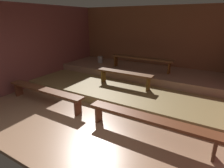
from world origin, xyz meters
TOP-DOWN VIEW (x-y plane):
  - ground at (0.00, 2.74)m, footprint 6.86×6.27m
  - wall_back at (0.00, 5.50)m, footprint 6.86×0.06m
  - wall_left at (-3.06, 2.74)m, footprint 0.06×6.27m
  - platform_lower at (0.00, 3.71)m, footprint 6.06×3.52m
  - platform_middle at (0.00, 4.54)m, footprint 6.06×1.86m
  - bench_floor_left at (-1.49, 1.33)m, footprint 2.59×0.28m
  - bench_floor_right at (1.49, 1.33)m, footprint 2.59×0.28m
  - bench_lower_center at (0.04, 3.16)m, footprint 1.81×0.28m
  - bench_middle_center at (0.07, 4.41)m, footprint 2.31×0.28m
  - pail_middle at (-1.82, 4.58)m, footprint 0.21×0.21m

SIDE VIEW (x-z plane):
  - ground at x=0.00m, z-range -0.08..0.00m
  - platform_lower at x=0.00m, z-range 0.00..0.24m
  - platform_middle at x=0.00m, z-range 0.24..0.47m
  - bench_floor_left at x=-1.49m, z-range 0.16..0.61m
  - bench_floor_right at x=1.49m, z-range 0.16..0.61m
  - bench_lower_center at x=0.04m, z-range 0.38..0.83m
  - pail_middle at x=-1.82m, z-range 0.47..0.74m
  - bench_middle_center at x=0.07m, z-range 0.63..1.08m
  - wall_back at x=0.00m, z-range 0.00..2.71m
  - wall_left at x=-3.06m, z-range 0.00..2.71m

